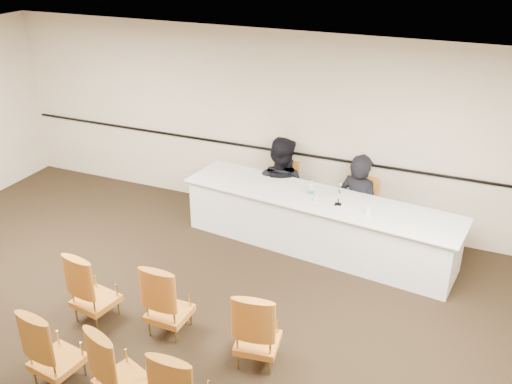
# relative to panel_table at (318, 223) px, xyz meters

# --- Properties ---
(floor) EXTENTS (10.00, 10.00, 0.00)m
(floor) POSITION_rel_panel_table_xyz_m (-0.91, -3.09, -0.41)
(floor) COLOR black
(floor) RESTS_ON ground
(ceiling) EXTENTS (10.00, 10.00, 0.00)m
(ceiling) POSITION_rel_panel_table_xyz_m (-0.91, -3.09, 2.59)
(ceiling) COLOR silver
(ceiling) RESTS_ON ground
(wall_back) EXTENTS (10.00, 0.04, 3.00)m
(wall_back) POSITION_rel_panel_table_xyz_m (-0.91, 0.91, 1.09)
(wall_back) COLOR beige
(wall_back) RESTS_ON ground
(wall_rail) EXTENTS (9.80, 0.04, 0.03)m
(wall_rail) POSITION_rel_panel_table_xyz_m (-0.91, 0.87, 0.69)
(wall_rail) COLOR black
(wall_rail) RESTS_ON wall_back
(panel_table) EXTENTS (4.22, 1.43, 0.83)m
(panel_table) POSITION_rel_panel_table_xyz_m (0.00, 0.00, 0.00)
(panel_table) COLOR white
(panel_table) RESTS_ON ground
(panelist_main) EXTENTS (0.80, 0.65, 1.89)m
(panelist_main) POSITION_rel_panel_table_xyz_m (0.47, 0.55, 0.02)
(panelist_main) COLOR black
(panelist_main) RESTS_ON ground
(panelist_main_chair) EXTENTS (0.56, 0.56, 0.95)m
(panelist_main_chair) POSITION_rel_panel_table_xyz_m (0.47, 0.55, 0.06)
(panelist_main_chair) COLOR orange
(panelist_main_chair) RESTS_ON ground
(panelist_second) EXTENTS (1.02, 0.84, 1.92)m
(panelist_second) POSITION_rel_panel_table_xyz_m (-0.87, 0.70, 0.02)
(panelist_second) COLOR black
(panelist_second) RESTS_ON ground
(panelist_second_chair) EXTENTS (0.56, 0.56, 0.95)m
(panelist_second_chair) POSITION_rel_panel_table_xyz_m (-0.87, 0.70, 0.06)
(panelist_second_chair) COLOR orange
(panelist_second_chair) RESTS_ON ground
(papers) EXTENTS (0.34, 0.28, 0.00)m
(papers) POSITION_rel_panel_table_xyz_m (0.46, -0.14, 0.42)
(papers) COLOR white
(papers) RESTS_ON panel_table
(microphone) EXTENTS (0.13, 0.22, 0.29)m
(microphone) POSITION_rel_panel_table_xyz_m (0.31, -0.11, 0.56)
(microphone) COLOR black
(microphone) RESTS_ON panel_table
(water_bottle) EXTENTS (0.09, 0.09, 0.24)m
(water_bottle) POSITION_rel_panel_table_xyz_m (-0.12, 0.02, 0.54)
(water_bottle) COLOR teal
(water_bottle) RESTS_ON panel_table
(drinking_glass) EXTENTS (0.08, 0.08, 0.10)m
(drinking_glass) POSITION_rel_panel_table_xyz_m (-0.01, -0.13, 0.46)
(drinking_glass) COLOR silver
(drinking_glass) RESTS_ON panel_table
(coffee_cup) EXTENTS (0.09, 0.09, 0.12)m
(coffee_cup) POSITION_rel_panel_table_xyz_m (0.77, -0.25, 0.48)
(coffee_cup) COLOR white
(coffee_cup) RESTS_ON panel_table
(aud_chair_front_left) EXTENTS (0.57, 0.57, 0.95)m
(aud_chair_front_left) POSITION_rel_panel_table_xyz_m (-1.97, -2.66, 0.06)
(aud_chair_front_left) COLOR orange
(aud_chair_front_left) RESTS_ON ground
(aud_chair_front_mid) EXTENTS (0.50, 0.50, 0.95)m
(aud_chair_front_mid) POSITION_rel_panel_table_xyz_m (-1.02, -2.52, 0.06)
(aud_chair_front_mid) COLOR orange
(aud_chair_front_mid) RESTS_ON ground
(aud_chair_front_right) EXTENTS (0.57, 0.57, 0.95)m
(aud_chair_front_right) POSITION_rel_panel_table_xyz_m (0.14, -2.59, 0.06)
(aud_chair_front_right) COLOR orange
(aud_chair_front_right) RESTS_ON ground
(aud_chair_back_left) EXTENTS (0.56, 0.56, 0.95)m
(aud_chair_back_left) POSITION_rel_panel_table_xyz_m (-1.68, -3.69, 0.06)
(aud_chair_back_left) COLOR orange
(aud_chair_back_left) RESTS_ON ground
(aud_chair_back_mid) EXTENTS (0.64, 0.64, 0.95)m
(aud_chair_back_mid) POSITION_rel_panel_table_xyz_m (-0.87, -3.67, 0.06)
(aud_chair_back_mid) COLOR orange
(aud_chair_back_mid) RESTS_ON ground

